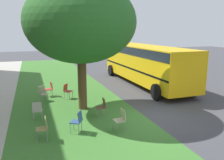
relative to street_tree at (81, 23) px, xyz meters
name	(u,v)px	position (x,y,z in m)	size (l,w,h in m)	color
ground	(151,118)	(-2.37, -2.70, -4.35)	(80.00, 80.00, 0.00)	#424247
grass_verge	(84,127)	(-2.37, 0.50, -4.35)	(48.00, 6.00, 0.01)	#3D752D
street_tree	(81,23)	(0.00, 0.00, 0.00)	(5.40, 5.40, 6.36)	brown
chair_0	(78,120)	(-2.79, 0.82, -3.83)	(0.57, 0.57, 0.88)	#335184
chair_1	(43,127)	(-3.01, 2.13, -3.83)	(0.44, 0.44, 0.88)	olive
chair_2	(50,88)	(2.94, 1.41, -3.83)	(0.48, 0.48, 0.88)	#B7332D
chair_3	(121,118)	(-3.19, -0.85, -3.83)	(0.43, 0.43, 0.88)	beige
chair_4	(37,109)	(-0.94, 2.28, -3.83)	(0.46, 0.45, 0.88)	#ADA393
chair_5	(102,106)	(-1.43, -0.60, -3.83)	(0.43, 0.43, 0.88)	brown
chair_6	(67,90)	(2.09, 0.48, -3.83)	(0.59, 0.59, 0.88)	#B7332D
chair_7	(43,92)	(2.03, 1.89, -3.83)	(0.58, 0.57, 0.88)	#ADA393
school_bus	(144,61)	(4.05, -5.64, -2.59)	(10.40, 2.80, 2.88)	yellow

